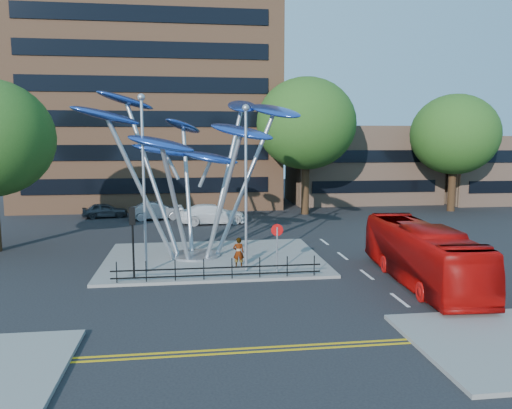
{
  "coord_description": "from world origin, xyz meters",
  "views": [
    {
      "loc": [
        -2.27,
        -21.44,
        6.86
      ],
      "look_at": [
        1.14,
        4.0,
        3.39
      ],
      "focal_mm": 35.0,
      "sensor_mm": 36.0,
      "label": 1
    }
  ],
  "objects": [
    {
      "name": "leaf_sculpture",
      "position": [
        -2.07,
        6.68,
        6.87
      ],
      "size": [
        12.72,
        9.54,
        9.51
      ],
      "color": "#9EA0A5",
      "rests_on": "traffic_island"
    },
    {
      "name": "tree_right",
      "position": [
        8.0,
        22.0,
        8.04
      ],
      "size": [
        8.8,
        8.8,
        12.11
      ],
      "color": "black",
      "rests_on": "ground"
    },
    {
      "name": "street_lamp_right",
      "position": [
        0.5,
        3.0,
        5.09
      ],
      "size": [
        0.36,
        0.36,
        8.3
      ],
      "color": "#9EA0A5",
      "rests_on": "traffic_island"
    },
    {
      "name": "double_yellow_near",
      "position": [
        0.0,
        -6.0,
        0.01
      ],
      "size": [
        40.0,
        0.12,
        0.01
      ],
      "primitive_type": "cube",
      "color": "gold",
      "rests_on": "ground"
    },
    {
      "name": "low_building_near",
      "position": [
        16.0,
        30.0,
        4.0
      ],
      "size": [
        15.0,
        8.0,
        8.0
      ],
      "primitive_type": "cube",
      "color": "tan",
      "rests_on": "ground"
    },
    {
      "name": "street_lamp_left",
      "position": [
        -4.5,
        3.5,
        5.36
      ],
      "size": [
        0.36,
        0.36,
        8.8
      ],
      "color": "#9EA0A5",
      "rests_on": "traffic_island"
    },
    {
      "name": "parked_car_mid",
      "position": [
        -5.02,
        20.6,
        0.74
      ],
      "size": [
        4.63,
        2.08,
        1.48
      ],
      "primitive_type": "imported",
      "rotation": [
        0.0,
        0.0,
        1.69
      ],
      "color": "#A3A5AA",
      "rests_on": "ground"
    },
    {
      "name": "pedestrian_railing_front",
      "position": [
        -1.0,
        1.7,
        0.55
      ],
      "size": [
        10.0,
        0.06,
        1.0
      ],
      "color": "black",
      "rests_on": "traffic_island"
    },
    {
      "name": "traffic_light_island",
      "position": [
        -5.0,
        2.5,
        2.61
      ],
      "size": [
        0.28,
        0.18,
        3.42
      ],
      "color": "black",
      "rests_on": "traffic_island"
    },
    {
      "name": "tree_far",
      "position": [
        22.0,
        22.0,
        7.11
      ],
      "size": [
        8.0,
        8.0,
        10.81
      ],
      "color": "black",
      "rests_on": "ground"
    },
    {
      "name": "traffic_island",
      "position": [
        -1.0,
        6.0,
        0.07
      ],
      "size": [
        12.0,
        9.0,
        0.15
      ],
      "primitive_type": "cube",
      "color": "slate",
      "rests_on": "ground"
    },
    {
      "name": "pedestrian",
      "position": [
        0.19,
        3.74,
        0.94
      ],
      "size": [
        0.59,
        0.4,
        1.58
      ],
      "primitive_type": "imported",
      "rotation": [
        0.0,
        0.0,
        3.1
      ],
      "color": "gray",
      "rests_on": "traffic_island"
    },
    {
      "name": "ground",
      "position": [
        0.0,
        0.0,
        0.0
      ],
      "size": [
        120.0,
        120.0,
        0.0
      ],
      "primitive_type": "plane",
      "color": "black",
      "rests_on": "ground"
    },
    {
      "name": "brick_tower",
      "position": [
        -6.0,
        32.0,
        15.0
      ],
      "size": [
        25.0,
        15.0,
        30.0
      ],
      "primitive_type": "cube",
      "color": "#925F3F",
      "rests_on": "ground"
    },
    {
      "name": "parked_car_left",
      "position": [
        -9.52,
        22.27,
        0.64
      ],
      "size": [
        3.96,
        2.12,
        1.28
      ],
      "primitive_type": "imported",
      "rotation": [
        0.0,
        0.0,
        1.74
      ],
      "color": "#3B3D42",
      "rests_on": "ground"
    },
    {
      "name": "red_bus",
      "position": [
        8.5,
        0.25,
        1.41
      ],
      "size": [
        2.95,
        10.22,
        2.81
      ],
      "primitive_type": "imported",
      "rotation": [
        0.0,
        0.0,
        -0.06
      ],
      "color": "#B30A08",
      "rests_on": "ground"
    },
    {
      "name": "low_building_far",
      "position": [
        30.0,
        28.0,
        3.5
      ],
      "size": [
        12.0,
        8.0,
        7.0
      ],
      "primitive_type": "cube",
      "color": "tan",
      "rests_on": "ground"
    },
    {
      "name": "no_entry_sign_island",
      "position": [
        2.0,
        2.52,
        1.82
      ],
      "size": [
        0.6,
        0.1,
        2.45
      ],
      "color": "#9EA0A5",
      "rests_on": "traffic_island"
    },
    {
      "name": "parked_car_right",
      "position": [
        -0.52,
        18.0,
        0.78
      ],
      "size": [
        5.53,
        2.64,
        1.56
      ],
      "primitive_type": "imported",
      "rotation": [
        0.0,
        0.0,
        1.66
      ],
      "color": "white",
      "rests_on": "ground"
    },
    {
      "name": "double_yellow_far",
      "position": [
        0.0,
        -6.3,
        0.01
      ],
      "size": [
        40.0,
        0.12,
        0.01
      ],
      "primitive_type": "cube",
      "color": "gold",
      "rests_on": "ground"
    }
  ]
}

